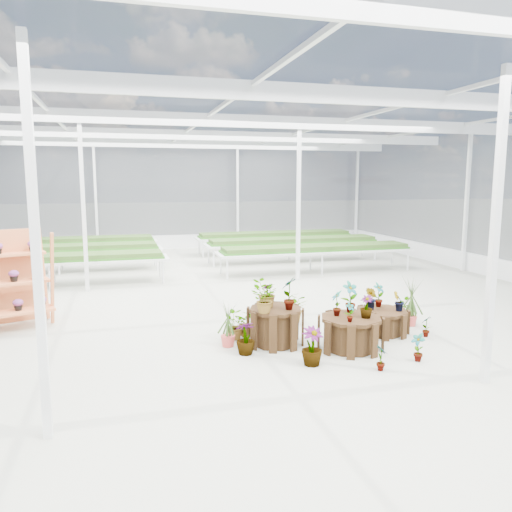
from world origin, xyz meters
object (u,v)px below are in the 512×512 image
object	(u,v)px
plinth_tall	(275,326)
shelf_rack	(2,281)
plinth_mid	(351,333)
plinth_low	(381,321)

from	to	relation	value
plinth_tall	shelf_rack	world-z (taller)	shelf_rack
plinth_mid	plinth_low	size ratio (longest dim) A/B	1.08
shelf_rack	plinth_low	bearing A→B (deg)	-37.24
plinth_mid	shelf_rack	distance (m)	6.87
plinth_mid	shelf_rack	xyz separation A→B (m)	(-6.15, 2.98, 0.68)
plinth_mid	plinth_low	world-z (taller)	plinth_mid
shelf_rack	plinth_tall	bearing A→B (deg)	-45.22
plinth_mid	shelf_rack	bearing A→B (deg)	154.19
plinth_mid	plinth_tall	bearing A→B (deg)	153.43
shelf_rack	plinth_mid	bearing A→B (deg)	-45.40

